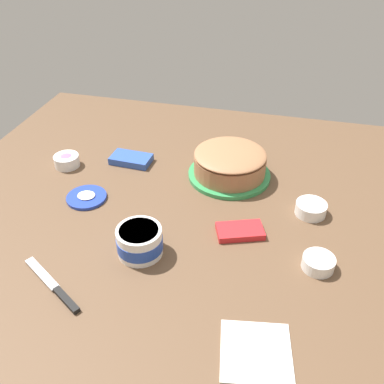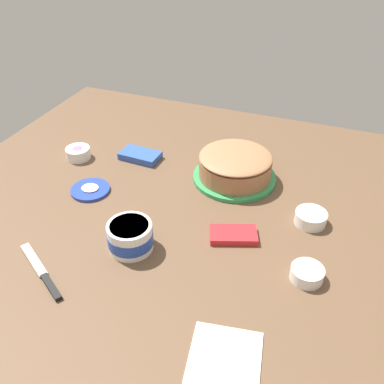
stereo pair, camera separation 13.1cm
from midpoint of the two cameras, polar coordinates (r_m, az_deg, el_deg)
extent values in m
plane|color=brown|center=(1.27, -0.51, -3.13)|extent=(1.54, 1.54, 0.00)
cylinder|color=#339351|center=(1.44, 8.30, 1.88)|extent=(0.28, 0.28, 0.01)
cylinder|color=#DBB77A|center=(1.42, 8.42, 3.02)|extent=(0.22, 0.22, 0.05)
cylinder|color=#9E6B47|center=(1.42, 8.44, 3.19)|extent=(0.24, 0.24, 0.06)
ellipsoid|color=#9E6B47|center=(1.40, 8.58, 4.57)|extent=(0.24, 0.24, 0.03)
cylinder|color=white|center=(1.14, -5.05, -6.11)|extent=(0.12, 0.12, 0.08)
cylinder|color=#2347B2|center=(1.15, -5.04, -6.25)|extent=(0.12, 0.12, 0.04)
cylinder|color=#9E6B47|center=(1.12, -5.14, -4.83)|extent=(0.10, 0.10, 0.01)
cylinder|color=#233DAD|center=(1.39, -10.89, 0.19)|extent=(0.13, 0.13, 0.01)
ellipsoid|color=white|center=(1.39, -10.93, 0.46)|extent=(0.06, 0.05, 0.01)
cube|color=silver|center=(1.18, -17.51, -8.76)|extent=(0.13, 0.09, 0.00)
cube|color=black|center=(1.10, -15.11, -12.35)|extent=(0.09, 0.07, 0.01)
cylinder|color=white|center=(1.13, 18.46, -10.51)|extent=(0.08, 0.08, 0.03)
cylinder|color=blue|center=(1.13, 18.44, -10.56)|extent=(0.07, 0.07, 0.01)
ellipsoid|color=blue|center=(1.13, 18.51, -10.32)|extent=(0.06, 0.06, 0.02)
cylinder|color=white|center=(1.30, 18.45, -3.42)|extent=(0.09, 0.09, 0.04)
cylinder|color=#B251C6|center=(1.30, 18.44, -3.47)|extent=(0.08, 0.08, 0.01)
ellipsoid|color=#B251C6|center=(1.30, 18.50, -3.23)|extent=(0.06, 0.06, 0.02)
cylinder|color=white|center=(1.57, -12.73, 5.03)|extent=(0.09, 0.09, 0.04)
cylinder|color=pink|center=(1.57, -12.76, 5.22)|extent=(0.07, 0.07, 0.01)
ellipsoid|color=pink|center=(1.56, -12.80, 5.44)|extent=(0.06, 0.06, 0.02)
cube|color=red|center=(1.20, 8.70, -5.81)|extent=(0.15, 0.11, 0.02)
cube|color=#2D51B2|center=(1.54, -4.55, 4.82)|extent=(0.15, 0.09, 0.02)
cube|color=white|center=(0.96, 8.64, -21.21)|extent=(0.17, 0.17, 0.01)
camera|label=1|loc=(0.07, -87.14, 2.08)|focal=39.76mm
camera|label=2|loc=(0.07, 92.86, -2.08)|focal=39.76mm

